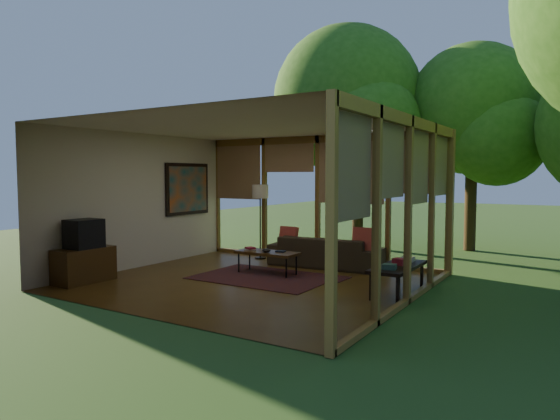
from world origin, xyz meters
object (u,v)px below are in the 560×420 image
Objects in this scene: floor_lamp at (260,196)px; side_console at (395,268)px; coffee_table at (267,253)px; media_cabinet at (84,265)px; television at (84,234)px; sofa at (321,251)px.

side_console is (3.65, -1.64, -1.00)m from floor_lamp.
coffee_table is at bearing 174.22° from side_console.
media_cabinet is 0.61× the size of floor_lamp.
side_console is at bearing 22.61° from media_cabinet.
floor_lamp is at bearing 155.86° from side_console.
television is 3.90m from floor_lamp.
sofa is 1.34m from coffee_table.
floor_lamp is 1.38× the size of coffee_table.
floor_lamp is (1.22, 3.66, 1.11)m from media_cabinet.
coffee_table is (-0.51, -1.24, 0.08)m from sofa.
floor_lamp is at bearing 128.20° from coffee_table.
floor_lamp is at bearing 71.86° from television.
sofa is 2.10× the size of media_cabinet.
coffee_table is at bearing 44.82° from media_cabinet.
floor_lamp is 1.18× the size of side_console.
media_cabinet is 4.02m from floor_lamp.
side_console is at bearing -24.14° from floor_lamp.
side_console is (4.87, 2.03, 0.11)m from media_cabinet.
media_cabinet is at bearing -135.18° from coffee_table.
floor_lamp is 2.02m from coffee_table.
side_console is at bearing -5.78° from coffee_table.
side_console is (4.85, 2.03, -0.44)m from television.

